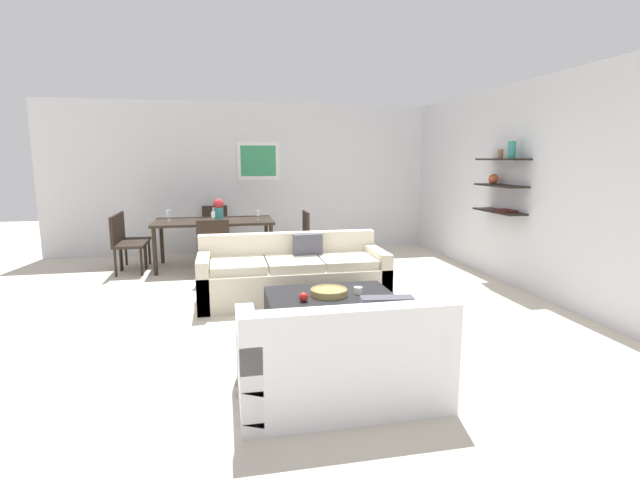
# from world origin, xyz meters

# --- Properties ---
(ground_plane) EXTENTS (18.00, 18.00, 0.00)m
(ground_plane) POSITION_xyz_m (0.00, 0.00, 0.00)
(ground_plane) COLOR beige
(back_wall_unit) EXTENTS (8.40, 0.09, 2.70)m
(back_wall_unit) POSITION_xyz_m (0.29, 3.53, 1.35)
(back_wall_unit) COLOR silver
(back_wall_unit) RESTS_ON ground
(right_wall_shelf_unit) EXTENTS (0.34, 8.20, 2.70)m
(right_wall_shelf_unit) POSITION_xyz_m (3.03, 0.60, 1.35)
(right_wall_shelf_unit) COLOR silver
(right_wall_shelf_unit) RESTS_ON ground
(sofa_beige) EXTENTS (2.25, 0.90, 0.78)m
(sofa_beige) POSITION_xyz_m (-0.01, 0.34, 0.29)
(sofa_beige) COLOR beige
(sofa_beige) RESTS_ON ground
(loveseat_white) EXTENTS (1.44, 0.90, 0.78)m
(loveseat_white) POSITION_xyz_m (-0.03, -2.14, 0.29)
(loveseat_white) COLOR white
(loveseat_white) RESTS_ON ground
(coffee_table) EXTENTS (1.25, 0.99, 0.38)m
(coffee_table) POSITION_xyz_m (0.19, -0.90, 0.19)
(coffee_table) COLOR black
(coffee_table) RESTS_ON ground
(decorative_bowl) EXTENTS (0.37, 0.37, 0.07)m
(decorative_bowl) POSITION_xyz_m (0.17, -0.85, 0.42)
(decorative_bowl) COLOR #99844C
(decorative_bowl) RESTS_ON coffee_table
(candle_jar) EXTENTS (0.09, 0.09, 0.07)m
(candle_jar) POSITION_xyz_m (0.47, -0.86, 0.41)
(candle_jar) COLOR silver
(candle_jar) RESTS_ON coffee_table
(apple_on_coffee_table) EXTENTS (0.09, 0.09, 0.09)m
(apple_on_coffee_table) POSITION_xyz_m (-0.11, -1.01, 0.42)
(apple_on_coffee_table) COLOR red
(apple_on_coffee_table) RESTS_ON coffee_table
(dining_table) EXTENTS (1.84, 0.97, 0.75)m
(dining_table) POSITION_xyz_m (-0.97, 2.34, 0.68)
(dining_table) COLOR black
(dining_table) RESTS_ON ground
(dining_chair_left_near) EXTENTS (0.44, 0.44, 0.88)m
(dining_chair_left_near) POSITION_xyz_m (-2.30, 2.12, 0.50)
(dining_chair_left_near) COLOR black
(dining_chair_left_near) RESTS_ON ground
(dining_chair_foot) EXTENTS (0.44, 0.44, 0.88)m
(dining_chair_foot) POSITION_xyz_m (-0.97, 1.45, 0.50)
(dining_chair_foot) COLOR black
(dining_chair_foot) RESTS_ON ground
(dining_chair_right_near) EXTENTS (0.44, 0.44, 0.88)m
(dining_chair_right_near) POSITION_xyz_m (0.35, 2.12, 0.50)
(dining_chair_right_near) COLOR black
(dining_chair_right_near) RESTS_ON ground
(dining_chair_left_far) EXTENTS (0.44, 0.44, 0.88)m
(dining_chair_left_far) POSITION_xyz_m (-2.30, 2.56, 0.50)
(dining_chair_left_far) COLOR black
(dining_chair_left_far) RESTS_ON ground
(dining_chair_head) EXTENTS (0.44, 0.44, 0.88)m
(dining_chair_head) POSITION_xyz_m (-0.97, 3.23, 0.50)
(dining_chair_head) COLOR black
(dining_chair_head) RESTS_ON ground
(wine_glass_left_near) EXTENTS (0.06, 0.06, 0.19)m
(wine_glass_left_near) POSITION_xyz_m (-1.65, 2.22, 0.88)
(wine_glass_left_near) COLOR silver
(wine_glass_left_near) RESTS_ON dining_table
(wine_glass_left_far) EXTENTS (0.07, 0.07, 0.16)m
(wine_glass_left_far) POSITION_xyz_m (-1.65, 2.46, 0.87)
(wine_glass_left_far) COLOR silver
(wine_glass_left_far) RESTS_ON dining_table
(wine_glass_right_near) EXTENTS (0.08, 0.08, 0.15)m
(wine_glass_right_near) POSITION_xyz_m (-0.29, 2.22, 0.85)
(wine_glass_right_near) COLOR silver
(wine_glass_right_near) RESTS_ON dining_table
(wine_glass_head) EXTENTS (0.06, 0.06, 0.16)m
(wine_glass_head) POSITION_xyz_m (-0.97, 2.77, 0.86)
(wine_glass_head) COLOR silver
(wine_glass_head) RESTS_ON dining_table
(wine_glass_foot) EXTENTS (0.06, 0.06, 0.18)m
(wine_glass_foot) POSITION_xyz_m (-0.97, 1.92, 0.88)
(wine_glass_foot) COLOR silver
(wine_glass_foot) RESTS_ON dining_table
(centerpiece_vase) EXTENTS (0.16, 0.16, 0.34)m
(centerpiece_vase) POSITION_xyz_m (-0.89, 2.34, 0.93)
(centerpiece_vase) COLOR teal
(centerpiece_vase) RESTS_ON dining_table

